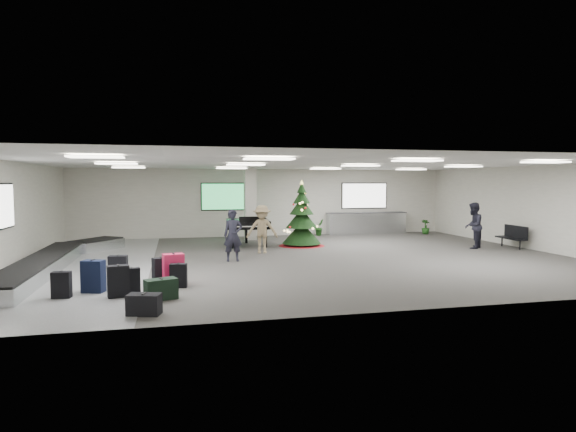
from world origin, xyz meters
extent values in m
plane|color=#3A3835|center=(0.00, 0.00, 0.00)|extent=(18.00, 18.00, 0.00)
cube|color=#B8B5A8|center=(0.00, 7.00, 1.60)|extent=(18.00, 0.02, 3.20)
cube|color=#B8B5A8|center=(0.00, -7.00, 1.60)|extent=(18.00, 0.02, 3.20)
cube|color=#B8B5A8|center=(-9.00, 0.00, 1.60)|extent=(0.02, 14.00, 3.20)
cube|color=#B8B5A8|center=(9.00, 0.00, 1.60)|extent=(0.02, 14.00, 3.20)
cube|color=silver|center=(0.00, 0.00, 3.20)|extent=(18.00, 14.00, 0.02)
cube|color=slate|center=(-7.00, 0.00, 0.00)|extent=(4.00, 14.00, 0.01)
cube|color=beige|center=(-1.00, 5.60, 1.60)|extent=(0.50, 0.50, 3.20)
cube|color=green|center=(-2.00, 6.95, 1.90)|extent=(2.20, 0.08, 1.30)
cube|color=white|center=(5.00, 6.95, 1.90)|extent=(2.40, 0.08, 1.30)
cube|color=white|center=(-8.95, -1.00, 1.90)|extent=(0.08, 2.10, 1.30)
cube|color=white|center=(-6.00, -4.00, 3.14)|extent=(1.20, 0.60, 0.04)
cube|color=white|center=(-6.00, 0.00, 3.14)|extent=(1.20, 0.60, 0.04)
cube|color=white|center=(-6.00, 4.00, 3.14)|extent=(1.20, 0.60, 0.04)
cube|color=white|center=(-2.00, -4.00, 3.14)|extent=(1.20, 0.60, 0.04)
cube|color=white|center=(-2.00, 0.00, 3.14)|extent=(1.20, 0.60, 0.04)
cube|color=white|center=(-2.00, 4.00, 3.14)|extent=(1.20, 0.60, 0.04)
cube|color=white|center=(2.00, -4.00, 3.14)|extent=(1.20, 0.60, 0.04)
cube|color=white|center=(2.00, 0.00, 3.14)|extent=(1.20, 0.60, 0.04)
cube|color=white|center=(2.00, 4.00, 3.14)|extent=(1.20, 0.60, 0.04)
cube|color=white|center=(6.00, -4.00, 3.14)|extent=(1.20, 0.60, 0.04)
cube|color=white|center=(6.00, 0.00, 3.14)|extent=(1.20, 0.60, 0.04)
cube|color=white|center=(6.00, 4.00, 3.14)|extent=(1.20, 0.60, 0.04)
cube|color=silver|center=(-8.00, -1.00, 0.19)|extent=(1.00, 8.00, 0.38)
cube|color=black|center=(-8.00, -1.00, 0.40)|extent=(0.95, 7.90, 0.05)
cube|color=silver|center=(-7.20, 3.60, 0.19)|extent=(1.97, 2.21, 0.38)
cube|color=black|center=(-7.20, 3.60, 0.40)|extent=(1.87, 2.10, 0.05)
cube|color=silver|center=(5.00, 6.65, 0.53)|extent=(4.00, 0.60, 1.05)
cube|color=#333235|center=(5.00, 6.65, 1.06)|extent=(4.05, 0.65, 0.04)
cube|color=black|center=(-5.53, -4.49, 0.36)|extent=(0.51, 0.35, 0.72)
cube|color=black|center=(-5.53, -4.49, 0.73)|extent=(0.06, 0.16, 0.02)
cube|color=black|center=(-5.28, -4.09, 0.29)|extent=(0.40, 0.26, 0.58)
cube|color=black|center=(-5.28, -4.09, 0.59)|extent=(0.05, 0.12, 0.02)
cube|color=#E21D4E|center=(-4.33, -3.47, 0.39)|extent=(0.55, 0.39, 0.79)
cube|color=black|center=(-4.33, -3.47, 0.80)|extent=(0.07, 0.17, 0.02)
cube|color=black|center=(-4.63, -3.11, 0.32)|extent=(0.49, 0.39, 0.65)
cube|color=black|center=(-4.63, -3.11, 0.66)|extent=(0.09, 0.14, 0.02)
cube|color=black|center=(-6.15, -3.87, 0.38)|extent=(0.56, 0.43, 0.76)
cube|color=black|center=(-6.15, -3.87, 0.77)|extent=(0.08, 0.17, 0.02)
cube|color=black|center=(-6.74, -4.30, 0.30)|extent=(0.42, 0.26, 0.59)
cube|color=black|center=(-6.74, -4.30, 0.60)|extent=(0.04, 0.13, 0.02)
cube|color=black|center=(-4.60, -4.92, 0.23)|extent=(0.76, 0.55, 0.46)
cube|color=black|center=(-4.60, -4.92, 0.47)|extent=(0.10, 0.20, 0.02)
cube|color=black|center=(-4.21, -3.78, 0.29)|extent=(0.43, 0.28, 0.59)
cube|color=black|center=(-4.21, -3.78, 0.60)|extent=(0.05, 0.13, 0.02)
cube|color=black|center=(-5.72, -2.71, 0.34)|extent=(0.48, 0.31, 0.68)
cube|color=black|center=(-5.72, -2.71, 0.69)|extent=(0.05, 0.16, 0.02)
cube|color=black|center=(-4.88, -6.11, 0.20)|extent=(0.69, 0.50, 0.41)
cube|color=black|center=(-4.88, -6.11, 0.42)|extent=(0.09, 0.21, 0.02)
cone|color=maroon|center=(0.70, 3.03, 0.06)|extent=(1.87, 1.87, 0.12)
cylinder|color=#3F2819|center=(0.70, 3.03, 0.25)|extent=(0.12, 0.12, 0.49)
cone|color=black|center=(0.70, 3.03, 0.54)|extent=(1.57, 1.57, 0.89)
cone|color=black|center=(0.70, 3.03, 1.13)|extent=(1.28, 1.28, 0.79)
cone|color=black|center=(0.70, 3.03, 1.62)|extent=(0.98, 0.98, 0.69)
cone|color=black|center=(0.70, 3.03, 2.02)|extent=(0.69, 0.69, 0.59)
cone|color=black|center=(0.70, 3.03, 2.36)|extent=(0.39, 0.39, 0.44)
cone|color=#FFE566|center=(0.70, 3.03, 2.58)|extent=(0.16, 0.16, 0.18)
cube|color=black|center=(-1.42, 3.61, 0.90)|extent=(1.84, 2.05, 0.31)
cube|color=black|center=(-1.50, 2.57, 0.81)|extent=(1.61, 0.45, 0.11)
cube|color=white|center=(-1.50, 2.54, 0.88)|extent=(1.43, 0.27, 0.02)
cube|color=black|center=(-1.48, 2.85, 1.12)|extent=(0.77, 0.09, 0.24)
cylinder|color=black|center=(-2.13, 2.90, 0.37)|extent=(0.11, 0.11, 0.74)
cylinder|color=black|center=(-0.82, 2.79, 0.37)|extent=(0.11, 0.11, 0.74)
cylinder|color=black|center=(-1.35, 4.37, 0.37)|extent=(0.11, 0.11, 0.74)
cube|color=black|center=(8.50, 0.51, 0.39)|extent=(0.53, 1.41, 0.06)
cylinder|color=black|center=(8.50, -0.05, 0.19)|extent=(0.06, 0.06, 0.37)
cylinder|color=black|center=(8.50, 1.06, 0.19)|extent=(0.06, 0.06, 0.37)
cube|color=black|center=(8.71, 0.51, 0.65)|extent=(0.11, 1.39, 0.46)
imported|color=black|center=(-2.45, -0.14, 0.84)|extent=(0.62, 0.40, 1.68)
imported|color=#8D7957|center=(-1.21, 1.43, 0.87)|extent=(1.21, 0.82, 1.74)
imported|color=black|center=(6.98, 0.73, 0.89)|extent=(1.10, 1.08, 1.79)
imported|color=#143F14|center=(2.52, 6.50, 0.40)|extent=(0.55, 0.51, 0.80)
imported|color=#143F14|center=(7.84, 5.91, 0.36)|extent=(0.58, 0.58, 0.73)
camera|label=1|loc=(-4.26, -15.68, 2.56)|focal=30.00mm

